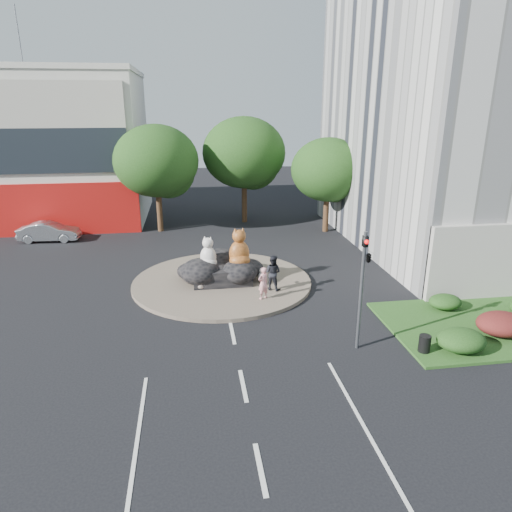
% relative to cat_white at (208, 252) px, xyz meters
% --- Properties ---
extents(ground, '(120.00, 120.00, 0.00)m').
position_rel_cat_white_xyz_m(ground, '(0.74, -9.81, -1.98)').
color(ground, black).
rests_on(ground, ground).
extents(roundabout_island, '(10.00, 10.00, 0.20)m').
position_rel_cat_white_xyz_m(roundabout_island, '(0.74, 0.19, -1.88)').
color(roundabout_island, brown).
rests_on(roundabout_island, ground).
extents(rock_plinth, '(3.20, 2.60, 0.90)m').
position_rel_cat_white_xyz_m(rock_plinth, '(0.74, 0.19, -1.33)').
color(rock_plinth, black).
rests_on(rock_plinth, roundabout_island).
extents(grass_verge, '(10.00, 6.00, 0.12)m').
position_rel_cat_white_xyz_m(grass_verge, '(12.74, -6.81, -1.92)').
color(grass_verge, '#234617').
rests_on(grass_verge, ground).
extents(tree_left, '(6.46, 6.46, 8.27)m').
position_rel_cat_white_xyz_m(tree_left, '(-3.19, 12.26, 3.27)').
color(tree_left, '#382314').
rests_on(tree_left, ground).
extents(tree_mid, '(6.84, 6.84, 8.76)m').
position_rel_cat_white_xyz_m(tree_mid, '(3.81, 14.26, 3.58)').
color(tree_mid, '#382314').
rests_on(tree_mid, ground).
extents(tree_right, '(5.70, 5.70, 7.30)m').
position_rel_cat_white_xyz_m(tree_right, '(9.81, 10.26, 2.65)').
color(tree_right, '#382314').
rests_on(tree_right, ground).
extents(hedge_near_green, '(2.00, 1.60, 0.90)m').
position_rel_cat_white_xyz_m(hedge_near_green, '(9.74, -8.81, -1.41)').
color(hedge_near_green, '#1B3A12').
rests_on(hedge_near_green, grass_verge).
extents(hedge_red, '(2.20, 1.76, 0.99)m').
position_rel_cat_white_xyz_m(hedge_red, '(12.24, -7.81, -1.37)').
color(hedge_red, '#4E1415').
rests_on(hedge_red, grass_verge).
extents(hedge_back_green, '(1.60, 1.28, 0.72)m').
position_rel_cat_white_xyz_m(hedge_back_green, '(11.24, -5.01, -1.50)').
color(hedge_back_green, '#1B3A12').
rests_on(hedge_back_green, grass_verge).
extents(traffic_light, '(0.44, 1.24, 5.00)m').
position_rel_cat_white_xyz_m(traffic_light, '(5.83, -7.81, 1.64)').
color(traffic_light, '#595B60').
rests_on(traffic_light, ground).
extents(street_lamp, '(2.34, 0.22, 8.06)m').
position_rel_cat_white_xyz_m(street_lamp, '(13.55, -1.81, 2.57)').
color(street_lamp, '#595B60').
rests_on(street_lamp, ground).
extents(cat_white, '(1.37, 1.32, 1.76)m').
position_rel_cat_white_xyz_m(cat_white, '(0.00, 0.00, 0.00)').
color(cat_white, beige).
rests_on(cat_white, rock_plinth).
extents(cat_tabby, '(1.46, 1.31, 2.17)m').
position_rel_cat_white_xyz_m(cat_tabby, '(1.71, -0.04, 0.21)').
color(cat_tabby, '#B36725').
rests_on(cat_tabby, rock_plinth).
extents(kitten_calico, '(0.72, 0.68, 0.97)m').
position_rel_cat_white_xyz_m(kitten_calico, '(-0.50, -0.84, -1.29)').
color(kitten_calico, silver).
rests_on(kitten_calico, roundabout_island).
extents(kitten_white, '(0.61, 0.58, 0.82)m').
position_rel_cat_white_xyz_m(kitten_white, '(2.93, -0.34, -1.37)').
color(kitten_white, white).
rests_on(kitten_white, roundabout_island).
extents(pedestrian_pink, '(0.74, 0.66, 1.69)m').
position_rel_cat_white_xyz_m(pedestrian_pink, '(2.62, -2.68, -0.94)').
color(pedestrian_pink, pink).
rests_on(pedestrian_pink, roundabout_island).
extents(pedestrian_dark, '(1.18, 1.12, 1.91)m').
position_rel_cat_white_xyz_m(pedestrian_dark, '(3.31, -1.55, -0.82)').
color(pedestrian_dark, black).
rests_on(pedestrian_dark, roundabout_island).
extents(parked_car, '(4.38, 1.74, 1.42)m').
position_rel_cat_white_xyz_m(parked_car, '(-11.24, 10.49, -1.27)').
color(parked_car, '#A4A8AC').
rests_on(parked_car, ground).
extents(litter_bin, '(0.50, 0.50, 0.71)m').
position_rel_cat_white_xyz_m(litter_bin, '(8.24, -8.68, -1.51)').
color(litter_bin, black).
rests_on(litter_bin, grass_verge).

